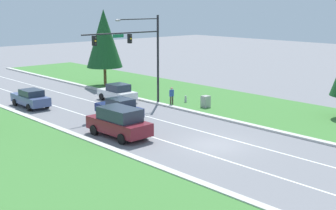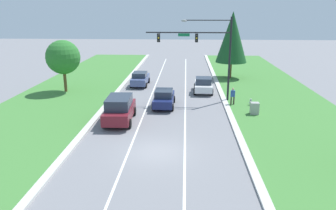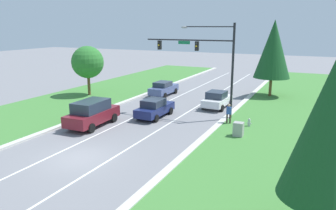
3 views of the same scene
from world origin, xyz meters
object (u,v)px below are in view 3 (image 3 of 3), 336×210
at_px(traffic_signal_mast, 207,55).
at_px(white_sedan, 217,99).
at_px(conifer_near_right_tree, 331,127).
at_px(navy_sedan, 155,108).
at_px(oak_near_left_tree, 88,62).
at_px(burgundy_suv, 92,113).
at_px(fire_hydrant, 249,123).
at_px(slate_blue_sedan, 163,88).
at_px(pedestrian, 229,113).
at_px(conifer_far_right_tree, 273,49).
at_px(utility_cabinet, 238,130).

bearing_deg(traffic_signal_mast, white_sedan, 88.98).
bearing_deg(conifer_near_right_tree, navy_sedan, 136.90).
distance_m(traffic_signal_mast, conifer_near_right_tree, 17.80).
bearing_deg(oak_near_left_tree, conifer_near_right_tree, -35.45).
relative_size(burgundy_suv, fire_hydrant, 7.25).
bearing_deg(fire_hydrant, navy_sedan, -175.35).
bearing_deg(fire_hydrant, slate_blue_sedan, 145.31).
bearing_deg(conifer_near_right_tree, traffic_signal_mast, 122.76).
distance_m(navy_sedan, pedestrian, 6.49).
bearing_deg(oak_near_left_tree, pedestrian, -13.25).
relative_size(conifer_near_right_tree, conifer_far_right_tree, 0.83).
bearing_deg(traffic_signal_mast, burgundy_suv, -136.65).
bearing_deg(burgundy_suv, utility_cabinet, 9.96).
relative_size(slate_blue_sedan, white_sedan, 1.09).
relative_size(traffic_signal_mast, pedestrian, 4.81).
bearing_deg(pedestrian, utility_cabinet, 113.48).
distance_m(white_sedan, navy_sedan, 6.88).
height_order(traffic_signal_mast, slate_blue_sedan, traffic_signal_mast).
relative_size(pedestrian, oak_near_left_tree, 0.30).
bearing_deg(utility_cabinet, traffic_signal_mast, 132.71).
height_order(white_sedan, burgundy_suv, burgundy_suv).
distance_m(slate_blue_sedan, fire_hydrant, 14.06).
relative_size(burgundy_suv, pedestrian, 3.00).
relative_size(utility_cabinet, fire_hydrant, 1.56).
bearing_deg(conifer_near_right_tree, slate_blue_sedan, 128.46).
distance_m(white_sedan, oak_near_left_tree, 15.35).
bearing_deg(utility_cabinet, slate_blue_sedan, 136.58).
height_order(burgundy_suv, conifer_near_right_tree, conifer_near_right_tree).
distance_m(burgundy_suv, conifer_far_right_tree, 21.33).
relative_size(slate_blue_sedan, fire_hydrant, 6.55).
height_order(white_sedan, pedestrian, pedestrian).
height_order(navy_sedan, burgundy_suv, burgundy_suv).
xyz_separation_m(traffic_signal_mast, conifer_far_right_tree, (3.93, 10.94, -0.06)).
height_order(white_sedan, fire_hydrant, white_sedan).
bearing_deg(slate_blue_sedan, utility_cabinet, -42.89).
xyz_separation_m(navy_sedan, pedestrian, (6.44, 0.75, 0.12)).
relative_size(white_sedan, conifer_far_right_tree, 0.49).
xyz_separation_m(navy_sedan, fire_hydrant, (8.14, 0.66, -0.48)).
relative_size(fire_hydrant, oak_near_left_tree, 0.12).
bearing_deg(navy_sedan, oak_near_left_tree, 156.97).
relative_size(slate_blue_sedan, burgundy_suv, 0.90).
bearing_deg(conifer_near_right_tree, fire_hydrant, 111.94).
bearing_deg(white_sedan, navy_sedan, -122.92).
xyz_separation_m(white_sedan, conifer_near_right_tree, (9.56, -18.26, 3.66)).
bearing_deg(fire_hydrant, white_sedan, 130.22).
relative_size(slate_blue_sedan, conifer_far_right_tree, 0.54).
height_order(slate_blue_sedan, fire_hydrant, slate_blue_sedan).
distance_m(burgundy_suv, oak_near_left_tree, 12.48).
bearing_deg(oak_near_left_tree, slate_blue_sedan, 26.21).
bearing_deg(conifer_far_right_tree, navy_sedan, -120.51).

